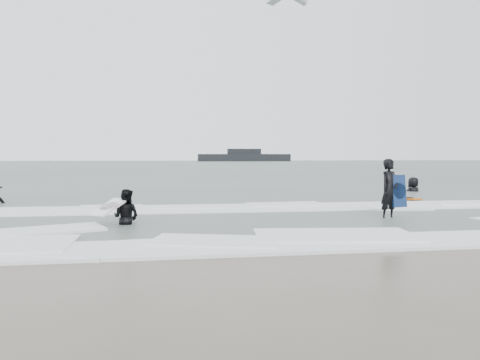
{
  "coord_description": "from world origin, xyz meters",
  "views": [
    {
      "loc": [
        -2.19,
        -10.03,
        1.9
      ],
      "look_at": [
        0.0,
        5.0,
        1.1
      ],
      "focal_mm": 35.0,
      "sensor_mm": 36.0,
      "label": 1
    }
  ],
  "objects": [
    {
      "name": "ground",
      "position": [
        0.0,
        0.0,
        0.0
      ],
      "size": [
        320.0,
        320.0,
        0.0
      ],
      "primitive_type": "plane",
      "color": "brown",
      "rests_on": "ground"
    },
    {
      "name": "sea",
      "position": [
        0.0,
        80.0,
        0.06
      ],
      "size": [
        320.0,
        320.0,
        0.0
      ],
      "primitive_type": "plane",
      "color": "#47544C",
      "rests_on": "ground"
    },
    {
      "name": "surfer_centre",
      "position": [
        4.15,
        2.9,
        0.0
      ],
      "size": [
        0.79,
        0.68,
        1.82
      ],
      "primitive_type": "imported",
      "rotation": [
        0.0,
        0.0,
        0.44
      ],
      "color": "black",
      "rests_on": "ground"
    },
    {
      "name": "surfer_wading",
      "position": [
        -3.43,
        2.82,
        0.0
      ],
      "size": [
        0.92,
        0.84,
        1.54
      ],
      "primitive_type": "imported",
      "rotation": [
        0.0,
        0.0,
        2.73
      ],
      "color": "black",
      "rests_on": "ground"
    },
    {
      "name": "surfer_right_near",
      "position": [
        7.06,
        8.28,
        0.0
      ],
      "size": [
        1.19,
        0.94,
        1.89
      ],
      "primitive_type": "imported",
      "rotation": [
        0.0,
        0.0,
        -2.63
      ],
      "color": "black",
      "rests_on": "ground"
    },
    {
      "name": "surfer_right_far",
      "position": [
        10.11,
        12.42,
        0.0
      ],
      "size": [
        1.11,
        0.92,
        1.94
      ],
      "primitive_type": "imported",
      "rotation": [
        0.0,
        0.0,
        -2.77
      ],
      "color": "black",
      "rests_on": "ground"
    },
    {
      "name": "surf_foam",
      "position": [
        0.0,
        3.7,
        0.04
      ],
      "size": [
        30.03,
        9.06,
        0.09
      ],
      "color": "white",
      "rests_on": "ground"
    },
    {
      "name": "bodyboards",
      "position": [
        2.7,
        4.54,
        0.5
      ],
      "size": [
        12.27,
        6.66,
        1.25
      ],
      "color": "#10244E",
      "rests_on": "ground"
    },
    {
      "name": "vessel_horizon",
      "position": [
        20.9,
        139.29,
        1.5
      ],
      "size": [
        29.69,
        5.3,
        4.03
      ],
      "color": "black",
      "rests_on": "ground"
    }
  ]
}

